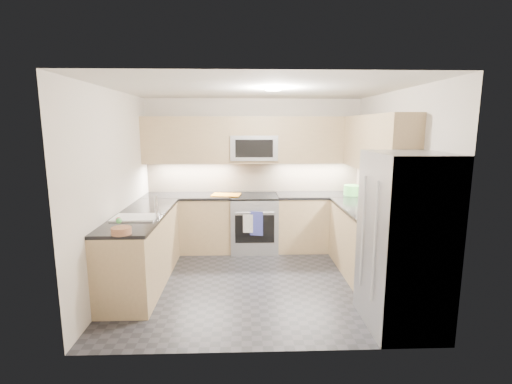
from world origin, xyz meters
name	(u,v)px	position (x,y,z in m)	size (l,w,h in m)	color
floor	(257,280)	(0.00, 0.00, 0.00)	(3.60, 3.20, 0.00)	#232328
ceiling	(257,89)	(0.00, 0.00, 2.50)	(3.60, 3.20, 0.02)	beige
wall_back	(254,173)	(0.00, 1.60, 1.25)	(3.60, 0.02, 2.50)	beige
wall_front	(264,220)	(0.00, -1.60, 1.25)	(3.60, 0.02, 2.50)	beige
wall_left	(116,190)	(-1.80, 0.00, 1.25)	(0.02, 3.20, 2.50)	beige
wall_right	(395,188)	(1.80, 0.00, 1.25)	(0.02, 3.20, 2.50)	beige
base_cab_back_left	(189,224)	(-1.09, 1.30, 0.45)	(1.42, 0.60, 0.90)	tan
base_cab_back_right	(319,223)	(1.09, 1.30, 0.45)	(1.42, 0.60, 0.90)	tan
base_cab_right	(365,244)	(1.50, 0.15, 0.45)	(0.60, 1.70, 0.90)	tan
base_cab_peninsula	(143,250)	(-1.50, 0.00, 0.45)	(0.60, 2.00, 0.90)	tan
countertop_back_left	(188,196)	(-1.09, 1.30, 0.92)	(1.42, 0.63, 0.04)	black
countertop_back_right	(320,195)	(1.09, 1.30, 0.92)	(1.42, 0.63, 0.04)	black
countertop_right	(367,211)	(1.50, 0.15, 0.92)	(0.63, 1.70, 0.04)	black
countertop_peninsula	(141,215)	(-1.50, 0.00, 0.92)	(0.63, 2.00, 0.04)	black
upper_cab_back	(254,140)	(0.00, 1.43, 1.83)	(3.60, 0.35, 0.75)	tan
upper_cab_right	(376,143)	(1.62, 0.28, 1.83)	(0.35, 1.95, 0.75)	tan
backsplash_back	(254,177)	(0.00, 1.60, 1.20)	(3.60, 0.01, 0.51)	tan
backsplash_right	(381,187)	(1.80, 0.45, 1.20)	(0.01, 2.30, 0.51)	tan
gas_range	(254,223)	(0.00, 1.28, 0.46)	(0.76, 0.65, 0.91)	#919498
range_cooktop	(254,196)	(0.00, 1.28, 0.92)	(0.76, 0.65, 0.03)	black
oven_door_glass	(255,229)	(0.00, 0.95, 0.45)	(0.62, 0.02, 0.45)	black
oven_handle	(255,213)	(0.00, 0.93, 0.72)	(0.02, 0.02, 0.60)	#B2B5BA
microwave	(254,148)	(0.00, 1.40, 1.70)	(0.76, 0.40, 0.40)	#919499
microwave_door	(254,148)	(0.00, 1.20, 1.70)	(0.60, 0.01, 0.28)	black
refrigerator	(404,241)	(1.45, -1.15, 0.90)	(0.70, 0.90, 1.80)	#919298
fridge_handle_left	(374,243)	(1.08, -1.33, 0.95)	(0.02, 0.02, 1.20)	#B2B5BA
fridge_handle_right	(363,232)	(1.08, -0.97, 0.95)	(0.02, 0.02, 1.20)	#B2B5BA
sink_basin	(135,223)	(-1.50, -0.25, 0.88)	(0.52, 0.38, 0.16)	white
faucet	(156,207)	(-1.24, -0.25, 1.08)	(0.03, 0.03, 0.28)	silver
utensil_bowl	(352,190)	(1.60, 1.19, 1.02)	(0.28, 0.28, 0.16)	#4FAE4A
cutting_board	(226,195)	(-0.46, 1.24, 0.95)	(0.45, 0.32, 0.01)	orange
fruit_basket	(121,231)	(-1.45, -0.93, 0.98)	(0.21, 0.21, 0.07)	#966346
fruit_apple	(119,220)	(-1.52, -0.78, 1.05)	(0.06, 0.06, 0.06)	#B31421
fruit_pear	(119,221)	(-1.50, -0.82, 1.05)	(0.06, 0.06, 0.06)	#4DB556
dish_towel_check	(248,224)	(-0.11, 0.91, 0.55)	(0.15, 0.01, 0.29)	silver
dish_towel_blue	(256,224)	(0.03, 0.91, 0.55)	(0.20, 0.02, 0.38)	#33388C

